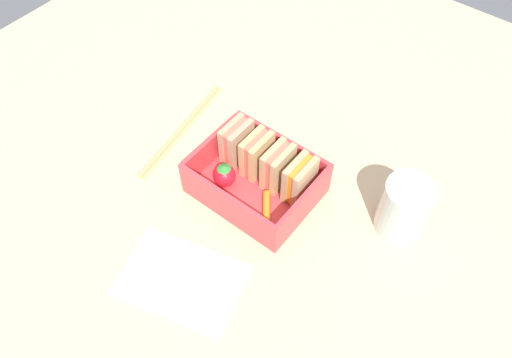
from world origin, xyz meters
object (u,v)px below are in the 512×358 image
(strawberry_far_left, at_px, (224,175))
(carrot_stick_far_left, at_px, (266,208))
(sandwich_left, at_px, (236,142))
(drinking_glass, at_px, (404,207))
(chopstick_pair, at_px, (182,128))
(sandwich_center, at_px, (278,167))
(sandwich_center_right, at_px, (300,180))
(sandwich_center_left, at_px, (257,154))
(folded_napkin, at_px, (182,279))

(strawberry_far_left, height_order, carrot_stick_far_left, strawberry_far_left)
(strawberry_far_left, distance_m, carrot_stick_far_left, 0.07)
(sandwich_left, distance_m, drinking_glass, 0.24)
(strawberry_far_left, relative_size, chopstick_pair, 0.18)
(sandwich_center, relative_size, sandwich_center_right, 1.00)
(sandwich_center_left, bearing_deg, carrot_stick_far_left, -41.86)
(strawberry_far_left, xyz_separation_m, carrot_stick_far_left, (0.07, -0.00, -0.01))
(sandwich_center_left, bearing_deg, sandwich_center_right, 0.00)
(sandwich_left, distance_m, carrot_stick_far_left, 0.11)
(strawberry_far_left, distance_m, chopstick_pair, 0.13)
(sandwich_center, bearing_deg, drinking_glass, 16.11)
(sandwich_center_left, distance_m, strawberry_far_left, 0.05)
(carrot_stick_far_left, bearing_deg, chopstick_pair, 167.30)
(sandwich_center_left, height_order, strawberry_far_left, sandwich_center_left)
(sandwich_left, relative_size, carrot_stick_far_left, 1.26)
(chopstick_pair, height_order, drinking_glass, drinking_glass)
(sandwich_left, bearing_deg, strawberry_far_left, -70.33)
(sandwich_center_right, xyz_separation_m, carrot_stick_far_left, (-0.02, -0.05, -0.03))
(sandwich_center_right, bearing_deg, carrot_stick_far_left, -110.24)
(carrot_stick_far_left, relative_size, drinking_glass, 0.62)
(sandwich_center_left, distance_m, chopstick_pair, 0.15)
(sandwich_center_right, height_order, strawberry_far_left, sandwich_center_right)
(carrot_stick_far_left, distance_m, drinking_glass, 0.18)
(sandwich_left, xyz_separation_m, sandwich_center_left, (0.04, 0.00, 0.00))
(drinking_glass, bearing_deg, carrot_stick_far_left, -146.85)
(strawberry_far_left, bearing_deg, carrot_stick_far_left, -0.73)
(sandwich_center, distance_m, drinking_glass, 0.17)
(sandwich_center, height_order, chopstick_pair, sandwich_center)
(sandwich_center, height_order, sandwich_center_right, same)
(sandwich_center_left, relative_size, carrot_stick_far_left, 1.26)
(sandwich_center_left, distance_m, sandwich_center, 0.04)
(sandwich_center_right, relative_size, chopstick_pair, 0.30)
(sandwich_left, bearing_deg, carrot_stick_far_left, -28.29)
(sandwich_center_left, relative_size, strawberry_far_left, 1.69)
(sandwich_left, height_order, strawberry_far_left, sandwich_left)
(carrot_stick_far_left, distance_m, chopstick_pair, 0.20)
(sandwich_center_left, xyz_separation_m, chopstick_pair, (-0.14, -0.00, -0.04))
(sandwich_center_left, bearing_deg, folded_napkin, -81.40)
(folded_napkin, bearing_deg, drinking_glass, 53.84)
(sandwich_center, relative_size, folded_napkin, 0.42)
(sandwich_left, height_order, carrot_stick_far_left, sandwich_left)
(chopstick_pair, relative_size, drinking_glass, 2.61)
(chopstick_pair, bearing_deg, drinking_glass, 8.64)
(sandwich_left, relative_size, strawberry_far_left, 1.69)
(sandwich_center, xyz_separation_m, carrot_stick_far_left, (0.02, -0.05, -0.03))
(chopstick_pair, bearing_deg, folded_napkin, -47.29)
(drinking_glass, xyz_separation_m, folded_napkin, (-0.17, -0.24, -0.04))
(sandwich_center_left, relative_size, folded_napkin, 0.42)
(sandwich_center_right, height_order, drinking_glass, drinking_glass)
(sandwich_center_left, xyz_separation_m, carrot_stick_far_left, (0.05, -0.05, -0.03))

